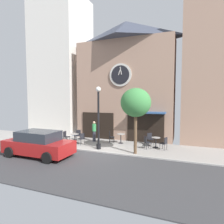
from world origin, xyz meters
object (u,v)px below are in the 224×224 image
at_px(street_lamp, 98,118).
at_px(cafe_chair_facing_wall, 111,136).
at_px(cafe_table_near_curb, 121,137).
at_px(pedestrian_green, 94,131).
at_px(street_tree, 136,103).
at_px(parked_car_red, 39,144).
at_px(cafe_chair_right_end, 66,136).
at_px(cafe_chair_near_lamp, 82,138).
at_px(cafe_chair_mid_row, 150,138).
at_px(cafe_table_rightmost, 75,137).
at_px(cafe_chair_under_awning, 78,134).
at_px(cafe_table_leftmost, 156,141).
at_px(cafe_chair_curbside, 164,143).
at_px(cafe_chair_facing_street, 147,141).

relative_size(street_lamp, cafe_chair_facing_wall, 4.84).
xyz_separation_m(cafe_table_near_curb, pedestrian_green, (-2.28, -0.13, 0.35)).
height_order(street_tree, parked_car_red, street_tree).
distance_m(street_lamp, parked_car_red, 4.18).
distance_m(cafe_table_near_curb, cafe_chair_right_end, 4.47).
relative_size(street_tree, cafe_chair_near_lamp, 4.68).
bearing_deg(street_lamp, cafe_chair_mid_row, 38.26).
bearing_deg(cafe_table_near_curb, street_lamp, -113.34).
distance_m(cafe_chair_near_lamp, cafe_chair_right_end, 1.65).
bearing_deg(cafe_table_rightmost, cafe_chair_facing_wall, 22.73).
bearing_deg(street_tree, cafe_chair_mid_row, 79.56).
relative_size(cafe_chair_under_awning, parked_car_red, 0.21).
relative_size(cafe_table_leftmost, cafe_chair_near_lamp, 0.83).
bearing_deg(cafe_chair_mid_row, cafe_table_rightmost, -164.73).
distance_m(street_lamp, pedestrian_green, 2.78).
bearing_deg(cafe_chair_curbside, cafe_table_rightmost, -176.57).
bearing_deg(cafe_chair_near_lamp, street_lamp, -20.14).
distance_m(cafe_chair_curbside, cafe_chair_facing_wall, 4.29).
bearing_deg(pedestrian_green, cafe_chair_right_end, -150.54).
height_order(street_lamp, cafe_chair_under_awning, street_lamp).
xyz_separation_m(cafe_table_leftmost, cafe_chair_curbside, (0.65, -0.49, 0.04)).
xyz_separation_m(cafe_chair_under_awning, cafe_chair_mid_row, (5.87, 0.76, 0.00)).
distance_m(cafe_table_leftmost, cafe_chair_facing_wall, 3.60).
xyz_separation_m(cafe_chair_curbside, pedestrian_green, (-5.70, 0.67, 0.33)).
bearing_deg(cafe_chair_facing_street, cafe_chair_under_awning, 175.17).
distance_m(cafe_chair_under_awning, cafe_chair_curbside, 7.06).
height_order(cafe_chair_near_lamp, cafe_chair_mid_row, same).
height_order(street_tree, cafe_chair_curbside, street_tree).
distance_m(cafe_chair_mid_row, pedestrian_green, 4.56).
distance_m(cafe_chair_mid_row, parked_car_red, 7.94).
distance_m(cafe_chair_curbside, cafe_chair_near_lamp, 6.12).
xyz_separation_m(cafe_table_leftmost, cafe_chair_facing_street, (-0.56, -0.60, 0.04)).
bearing_deg(cafe_table_rightmost, cafe_chair_curbside, 3.43).
bearing_deg(cafe_table_rightmost, cafe_table_near_curb, 19.31).
height_order(cafe_table_rightmost, parked_car_red, parked_car_red).
xyz_separation_m(cafe_chair_near_lamp, cafe_chair_right_end, (-1.63, 0.25, 0.00)).
xyz_separation_m(street_tree, cafe_chair_curbside, (1.67, 1.50, -2.73)).
distance_m(cafe_table_rightmost, cafe_chair_curbside, 6.90).
bearing_deg(cafe_table_rightmost, pedestrian_green, 42.40).
bearing_deg(parked_car_red, pedestrian_green, 73.78).
bearing_deg(cafe_chair_right_end, parked_car_red, -80.64).
relative_size(street_tree, cafe_chair_under_awning, 4.68).
bearing_deg(cafe_table_leftmost, cafe_chair_facing_street, -133.30).
height_order(cafe_chair_mid_row, cafe_chair_right_end, same).
bearing_deg(cafe_chair_curbside, pedestrian_green, 173.34).
bearing_deg(street_tree, cafe_chair_near_lamp, 169.89).
bearing_deg(cafe_chair_curbside, cafe_chair_mid_row, 135.95).
distance_m(street_lamp, street_tree, 2.88).
relative_size(street_tree, pedestrian_green, 2.52).
xyz_separation_m(cafe_table_rightmost, cafe_chair_under_awning, (-0.17, 0.80, 0.02)).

